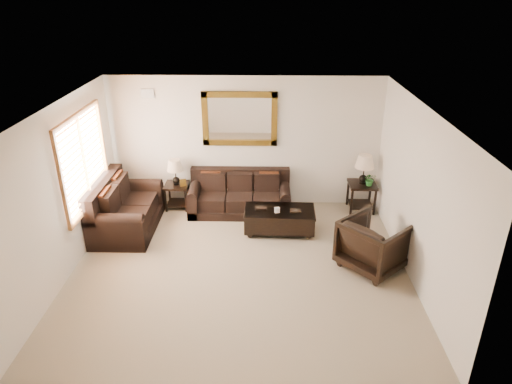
{
  "coord_description": "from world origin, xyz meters",
  "views": [
    {
      "loc": [
        0.4,
        -6.36,
        4.34
      ],
      "look_at": [
        0.26,
        0.6,
        1.12
      ],
      "focal_mm": 32.0,
      "sensor_mm": 36.0,
      "label": 1
    }
  ],
  "objects_px": {
    "loveseat": "(124,211)",
    "coffee_table": "(279,218)",
    "end_table_left": "(176,177)",
    "sofa": "(240,197)",
    "end_table_right": "(363,175)",
    "armchair": "(374,242)"
  },
  "relations": [
    {
      "from": "armchair",
      "to": "loveseat",
      "type": "bearing_deg",
      "value": 32.27
    },
    {
      "from": "sofa",
      "to": "end_table_left",
      "type": "height_order",
      "value": "end_table_left"
    },
    {
      "from": "loveseat",
      "to": "coffee_table",
      "type": "relative_size",
      "value": 1.32
    },
    {
      "from": "end_table_left",
      "to": "coffee_table",
      "type": "xyz_separation_m",
      "value": [
        2.11,
        -0.97,
        -0.42
      ]
    },
    {
      "from": "loveseat",
      "to": "end_table_right",
      "type": "xyz_separation_m",
      "value": [
        4.67,
        0.89,
        0.42
      ]
    },
    {
      "from": "sofa",
      "to": "coffee_table",
      "type": "distance_m",
      "value": 1.16
    },
    {
      "from": "loveseat",
      "to": "armchair",
      "type": "relative_size",
      "value": 1.85
    },
    {
      "from": "end_table_right",
      "to": "end_table_left",
      "type": "bearing_deg",
      "value": 179.54
    },
    {
      "from": "end_table_right",
      "to": "armchair",
      "type": "xyz_separation_m",
      "value": [
        -0.2,
        -2.11,
        -0.31
      ]
    },
    {
      "from": "loveseat",
      "to": "end_table_left",
      "type": "xyz_separation_m",
      "value": [
        0.85,
        0.92,
        0.33
      ]
    },
    {
      "from": "loveseat",
      "to": "coffee_table",
      "type": "xyz_separation_m",
      "value": [
        2.96,
        -0.05,
        -0.09
      ]
    },
    {
      "from": "end_table_left",
      "to": "end_table_right",
      "type": "xyz_separation_m",
      "value": [
        3.82,
        -0.03,
        0.09
      ]
    },
    {
      "from": "loveseat",
      "to": "end_table_left",
      "type": "distance_m",
      "value": 1.29
    },
    {
      "from": "end_table_right",
      "to": "sofa",
      "type": "bearing_deg",
      "value": -177.9
    },
    {
      "from": "end_table_right",
      "to": "coffee_table",
      "type": "height_order",
      "value": "end_table_right"
    },
    {
      "from": "end_table_left",
      "to": "end_table_right",
      "type": "distance_m",
      "value": 3.82
    },
    {
      "from": "loveseat",
      "to": "end_table_right",
      "type": "relative_size",
      "value": 1.47
    },
    {
      "from": "end_table_left",
      "to": "coffee_table",
      "type": "height_order",
      "value": "end_table_left"
    },
    {
      "from": "end_table_right",
      "to": "armchair",
      "type": "distance_m",
      "value": 2.14
    },
    {
      "from": "loveseat",
      "to": "sofa",
      "type": "bearing_deg",
      "value": -69.85
    },
    {
      "from": "coffee_table",
      "to": "armchair",
      "type": "height_order",
      "value": "armchair"
    },
    {
      "from": "end_table_left",
      "to": "end_table_right",
      "type": "relative_size",
      "value": 0.89
    }
  ]
}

